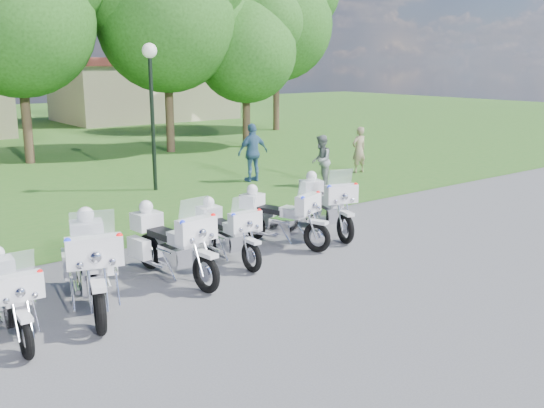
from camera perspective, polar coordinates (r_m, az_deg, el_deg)
ground at (r=11.98m, az=3.47°, el=-5.48°), size 100.00×100.00×0.00m
motorcycle_1 at (r=9.48m, az=-23.50°, el=-7.92°), size 0.75×2.12×1.42m
motorcycle_2 at (r=10.07m, az=-16.61°, el=-5.25°), size 1.34×2.57×1.77m
motorcycle_3 at (r=11.06m, az=-9.52°, el=-3.57°), size 0.97×2.41×1.62m
motorcycle_4 at (r=11.96m, az=-4.33°, el=-2.54°), size 0.71×2.12×1.42m
motorcycle_5 at (r=12.92m, az=0.66°, el=-1.13°), size 1.19×2.18×1.52m
motorcycle_6 at (r=13.94m, az=5.01°, el=0.02°), size 1.18×2.32×1.59m
lamp_post at (r=18.55m, az=-11.34°, el=11.28°), size 0.44×0.44×4.38m
tree_1 at (r=25.21m, az=-23.11°, el=16.89°), size 6.68×5.70×8.91m
tree_2 at (r=26.81m, az=-10.13°, el=17.65°), size 6.80×5.80×9.06m
tree_3 at (r=28.04m, az=-2.61°, el=15.02°), size 5.35×4.57×7.14m
tree_4 at (r=35.26m, az=0.29°, el=17.50°), size 7.33×6.25×9.77m
building_east at (r=42.79m, az=-11.92°, el=10.57°), size 11.44×7.28×4.10m
bystander_a at (r=21.63m, az=8.18°, el=5.05°), size 0.61×0.42×1.62m
bystander_b at (r=19.16m, az=4.63°, el=4.07°), size 0.99×0.97×1.61m
bystander_c at (r=19.82m, az=-1.82°, el=4.84°), size 1.13×0.51×1.90m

